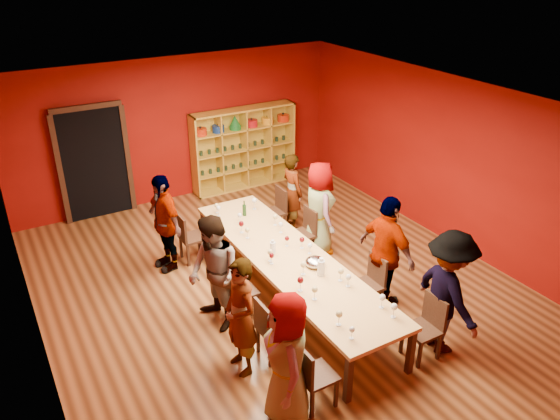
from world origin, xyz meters
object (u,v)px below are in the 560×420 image
object	(u,v)px
chair_person_right_0	(427,324)
chair_person_right_1	(371,281)
spittoon_bowl	(315,262)
person_right_1	(387,253)
chair_person_right_3	(305,230)
person_right_3	(319,208)
person_left_1	(241,317)
person_left_4	(164,222)
tasting_table	(290,260)
chair_person_left_1	(270,327)
shelving_unit	(243,144)
person_right_4	(292,192)
person_left_2	(214,274)
chair_person_left_0	(311,373)
chair_person_right_4	(276,208)
person_right_0	(448,293)
chair_person_left_4	(188,235)
chair_person_left_2	(236,289)
wine_bottle	(244,210)
person_left_0	(287,360)

from	to	relation	value
chair_person_right_0	chair_person_right_1	bearing A→B (deg)	90.00
chair_person_right_0	spittoon_bowl	world-z (taller)	spittoon_bowl
chair_person_right_1	person_right_1	xyz separation A→B (m)	(0.26, -0.00, 0.40)
chair_person_right_3	chair_person_right_1	bearing A→B (deg)	-90.00
chair_person_right_0	spittoon_bowl	distance (m)	1.78
chair_person_right_0	person_right_3	bearing A→B (deg)	84.56
person_left_1	person_left_4	world-z (taller)	person_left_4
tasting_table	chair_person_left_1	bearing A→B (deg)	-131.92
chair_person_left_1	person_left_1	world-z (taller)	person_left_1
shelving_unit	chair_person_right_0	bearing A→B (deg)	-94.40
tasting_table	person_right_4	size ratio (longest dim) A/B	2.97
chair_person_left_1	person_left_2	world-z (taller)	person_left_2
person_left_1	spittoon_bowl	size ratio (longest dim) A/B	5.56
chair_person_left_0	chair_person_right_0	world-z (taller)	same
chair_person_right_4	person_right_0	bearing A→B (deg)	-85.76
chair_person_left_1	chair_person_left_4	bearing A→B (deg)	90.00
chair_person_right_3	person_right_3	xyz separation A→B (m)	(0.29, 0.00, 0.35)
chair_person_right_1	person_left_4	bearing A→B (deg)	129.64
person_left_1	chair_person_right_1	xyz separation A→B (m)	(2.23, 0.19, -0.31)
chair_person_left_1	shelving_unit	bearing A→B (deg)	66.60
chair_person_right_1	person_right_4	bearing A→B (deg)	82.82
chair_person_left_2	wine_bottle	xyz separation A→B (m)	(0.95, 1.60, 0.36)
chair_person_left_2	person_right_0	xyz separation A→B (m)	(2.12, -1.99, 0.39)
chair_person_left_0	wine_bottle	bearing A→B (deg)	75.12
chair_person_right_3	chair_person_left_2	bearing A→B (deg)	-151.11
person_left_0	chair_person_left_1	world-z (taller)	person_left_0
chair_person_right_3	wine_bottle	world-z (taller)	wine_bottle
chair_person_left_1	chair_person_right_1	xyz separation A→B (m)	(1.82, 0.19, 0.00)
person_right_4	chair_person_right_1	bearing A→B (deg)	172.69
chair_person_left_0	person_right_1	distance (m)	2.42
wine_bottle	shelving_unit	bearing A→B (deg)	63.64
chair_person_left_4	chair_person_left_1	bearing A→B (deg)	-90.00
spittoon_bowl	person_right_1	bearing A→B (deg)	-23.25
shelving_unit	person_right_1	distance (m)	5.14
spittoon_bowl	chair_person_left_4	bearing A→B (deg)	116.02
chair_person_left_0	spittoon_bowl	world-z (taller)	spittoon_bowl
tasting_table	person_right_3	xyz separation A→B (m)	(1.20, 1.00, 0.15)
person_left_1	shelving_unit	bearing A→B (deg)	151.16
chair_person_left_1	wine_bottle	size ratio (longest dim) A/B	3.23
chair_person_left_2	chair_person_right_3	bearing A→B (deg)	28.89
person_left_4	chair_person_right_3	xyz separation A→B (m)	(2.21, -0.85, -0.35)
chair_person_left_0	person_right_3	xyz separation A→B (m)	(2.11, 3.00, 0.35)
chair_person_right_3	chair_person_right_0	bearing A→B (deg)	-90.00
person_right_0	chair_person_left_0	bearing A→B (deg)	98.96
tasting_table	spittoon_bowl	xyz separation A→B (m)	(0.19, -0.40, 0.12)
chair_person_left_4	spittoon_bowl	size ratio (longest dim) A/B	3.05
person_right_3	person_right_4	xyz separation A→B (m)	(0.07, 1.00, -0.09)
chair_person_left_1	person_right_0	distance (m)	2.37
chair_person_left_0	chair_person_left_4	xyz separation A→B (m)	(0.00, 3.85, 0.00)
wine_bottle	person_right_0	bearing A→B (deg)	-72.03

